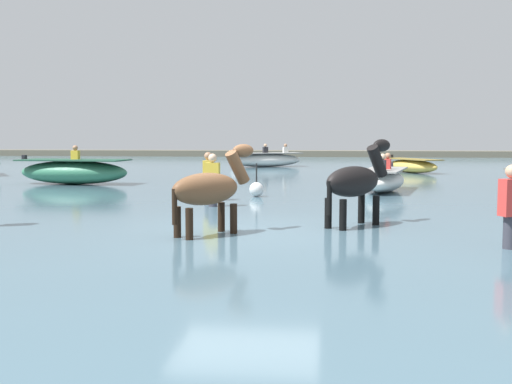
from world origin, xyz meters
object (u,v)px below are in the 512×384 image
(boat_near_starboard, at_px, (384,180))
(person_onlooker_right, at_px, (208,182))
(horse_trailing_black, at_px, (356,184))
(person_wading_mid, at_px, (213,186))
(boat_far_inshore, at_px, (74,172))
(person_spectator_far, at_px, (511,217))
(boat_near_port, at_px, (412,166))
(horse_lead_bay, at_px, (209,191))
(boat_mid_outer, at_px, (266,160))
(channel_buoy, at_px, (256,189))

(boat_near_starboard, height_order, person_onlooker_right, person_onlooker_right)
(horse_trailing_black, bearing_deg, person_wading_mid, 137.68)
(boat_far_inshore, distance_m, person_spectator_far, 15.77)
(boat_near_port, bearing_deg, horse_lead_bay, -107.28)
(person_spectator_far, bearing_deg, boat_near_port, 86.66)
(boat_mid_outer, bearing_deg, channel_buoy, -85.43)
(boat_near_port, bearing_deg, boat_far_inshore, -146.91)
(person_wading_mid, relative_size, channel_buoy, 1.81)
(boat_near_starboard, relative_size, person_wading_mid, 2.13)
(channel_buoy, bearing_deg, horse_trailing_black, -65.82)
(boat_mid_outer, height_order, person_wading_mid, person_wading_mid)
(boat_near_starboard, bearing_deg, person_wading_mid, -133.87)
(horse_trailing_black, xyz_separation_m, person_spectator_far, (2.14, -2.07, -0.30))
(boat_mid_outer, relative_size, person_wading_mid, 2.51)
(channel_buoy, bearing_deg, person_spectator_far, -58.53)
(horse_trailing_black, height_order, boat_near_starboard, horse_trailing_black)
(person_wading_mid, bearing_deg, horse_lead_bay, -80.47)
(boat_far_inshore, height_order, person_onlooker_right, boat_far_inshore)
(horse_lead_bay, bearing_deg, person_spectator_far, -9.61)
(horse_trailing_black, relative_size, person_onlooker_right, 1.21)
(person_spectator_far, distance_m, person_wading_mid, 7.24)
(boat_far_inshore, bearing_deg, horse_lead_bay, -57.37)
(boat_near_starboard, height_order, boat_far_inshore, boat_far_inshore)
(horse_trailing_black, relative_size, boat_mid_outer, 0.48)
(horse_trailing_black, relative_size, person_wading_mid, 1.21)
(person_wading_mid, bearing_deg, boat_near_port, 65.69)
(boat_far_inshore, distance_m, person_wading_mid, 8.53)
(person_spectator_far, bearing_deg, person_wading_mid, 136.95)
(horse_trailing_black, xyz_separation_m, person_wading_mid, (-3.15, 2.87, -0.30))
(boat_mid_outer, xyz_separation_m, person_wading_mid, (0.55, -18.67, 0.09))
(horse_lead_bay, height_order, boat_near_port, horse_lead_bay)
(horse_trailing_black, bearing_deg, person_onlooker_right, 129.93)
(horse_lead_bay, bearing_deg, boat_near_starboard, 67.33)
(boat_near_starboard, xyz_separation_m, person_spectator_far, (0.98, -9.43, 0.13))
(boat_near_starboard, distance_m, person_spectator_far, 9.48)
(boat_near_port, bearing_deg, person_spectator_far, -93.34)
(boat_far_inshore, bearing_deg, person_wading_mid, -46.17)
(boat_mid_outer, xyz_separation_m, person_onlooker_right, (0.19, -17.35, 0.09))
(boat_mid_outer, bearing_deg, person_onlooker_right, -89.37)
(horse_lead_bay, xyz_separation_m, boat_mid_outer, (-1.24, 22.83, -0.35))
(person_spectator_far, bearing_deg, boat_mid_outer, 103.88)
(horse_trailing_black, distance_m, person_spectator_far, 3.00)
(person_onlooker_right, relative_size, channel_buoy, 1.81)
(person_spectator_far, bearing_deg, horse_trailing_black, 135.90)
(boat_near_starboard, height_order, boat_mid_outer, boat_mid_outer)
(horse_trailing_black, height_order, boat_mid_outer, horse_trailing_black)
(boat_near_starboard, height_order, person_wading_mid, person_wading_mid)
(boat_far_inshore, relative_size, person_onlooker_right, 2.42)
(person_onlooker_right, bearing_deg, person_wading_mid, -74.97)
(boat_far_inshore, height_order, channel_buoy, boat_far_inshore)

